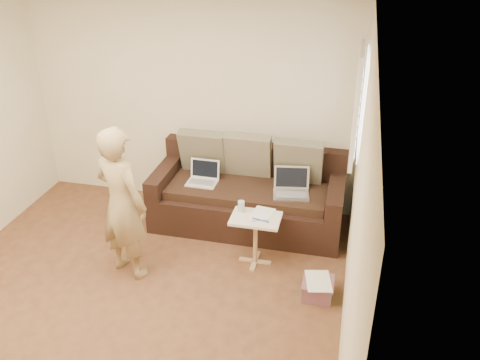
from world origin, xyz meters
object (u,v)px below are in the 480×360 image
Objects in this scene: laptop_silver at (291,195)px; striped_box at (318,289)px; sofa at (248,193)px; person at (122,203)px; side_table at (255,240)px; drinking_glass at (241,206)px; laptop_white at (202,184)px.

striped_box is (0.42, -1.01, -0.43)m from laptop_silver.
sofa is 1.59m from person.
drinking_glass is (-0.17, 0.08, 0.34)m from side_table.
side_table is 0.39m from drinking_glass.
person reaches higher than laptop_white.
drinking_glass is (-0.45, -0.53, 0.10)m from laptop_silver.
striped_box is at bearing -76.63° from laptop_silver.
drinking_glass is 0.40× the size of striped_box.
side_table is at bearing -25.06° from drinking_glass.
drinking_glass is at bearing 150.90° from striped_box.
person is 2.89× the size of side_table.
side_table is (-0.28, -0.61, -0.24)m from laptop_silver.
side_table is at bearing -124.03° from laptop_silver.
drinking_glass is at bearing -83.62° from sofa.
person is (-0.47, -1.09, 0.29)m from laptop_white.
laptop_white is (-0.53, -0.08, 0.10)m from sofa.
person is at bearing -179.02° from striped_box.
laptop_white reaches higher than striped_box.
drinking_glass reaches higher than striped_box.
laptop_silver is at bearing 49.52° from drinking_glass.
striped_box is (1.48, -1.06, -0.43)m from laptop_white.
laptop_silver is 1.05m from laptop_white.
laptop_silver is 0.25× the size of person.
sofa is at bearing -109.59° from person.
side_table is (1.24, 0.44, -0.53)m from person.
laptop_silver is (0.52, -0.12, 0.10)m from sofa.
side_table is at bearing -139.57° from person.
sofa reaches higher than laptop_white.
laptop_white is at bearing -92.33° from person.
laptop_silver is 1.18m from striped_box.
side_table is (0.24, -0.73, -0.15)m from sofa.
laptop_white is at bearing 139.92° from side_table.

